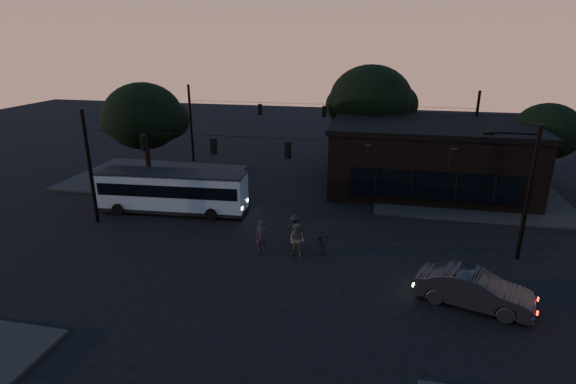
% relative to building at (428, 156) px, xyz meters
% --- Properties ---
extents(ground, '(120.00, 120.00, 0.00)m').
position_rel_building_xyz_m(ground, '(-9.00, -15.97, -2.71)').
color(ground, black).
rests_on(ground, ground).
extents(sidewalk_far_right, '(14.00, 10.00, 0.15)m').
position_rel_building_xyz_m(sidewalk_far_right, '(3.00, -1.97, -2.63)').
color(sidewalk_far_right, black).
rests_on(sidewalk_far_right, ground).
extents(sidewalk_far_left, '(14.00, 10.00, 0.15)m').
position_rel_building_xyz_m(sidewalk_far_left, '(-23.00, -1.97, -2.63)').
color(sidewalk_far_left, black).
rests_on(sidewalk_far_left, ground).
extents(building, '(15.40, 10.41, 5.40)m').
position_rel_building_xyz_m(building, '(0.00, 0.00, 0.00)').
color(building, black).
rests_on(building, ground).
extents(tree_behind, '(7.60, 7.60, 9.43)m').
position_rel_building_xyz_m(tree_behind, '(-5.00, 6.03, 3.48)').
color(tree_behind, black).
rests_on(tree_behind, ground).
extents(tree_right, '(5.20, 5.20, 6.86)m').
position_rel_building_xyz_m(tree_right, '(9.00, 2.03, 1.93)').
color(tree_right, black).
rests_on(tree_right, ground).
extents(tree_left, '(6.40, 6.40, 8.30)m').
position_rel_building_xyz_m(tree_left, '(-23.00, -2.97, 2.86)').
color(tree_left, black).
rests_on(tree_left, ground).
extents(signal_rig_near, '(26.24, 0.30, 7.50)m').
position_rel_building_xyz_m(signal_rig_near, '(-9.00, -11.97, 1.74)').
color(signal_rig_near, black).
rests_on(signal_rig_near, ground).
extents(signal_rig_far, '(26.24, 0.30, 7.50)m').
position_rel_building_xyz_m(signal_rig_far, '(-9.00, 4.03, 1.50)').
color(signal_rig_far, black).
rests_on(signal_rig_far, ground).
extents(bus, '(10.47, 3.06, 2.91)m').
position_rel_building_xyz_m(bus, '(-17.79, -9.22, -1.08)').
color(bus, '#7F97A2').
rests_on(bus, ground).
extents(car, '(5.33, 3.16, 1.66)m').
position_rel_building_xyz_m(car, '(0.75, -17.35, -1.88)').
color(car, black).
rests_on(car, ground).
extents(pedestrian_a, '(0.73, 0.53, 1.88)m').
position_rel_building_xyz_m(pedestrian_a, '(-10.11, -14.05, -1.77)').
color(pedestrian_a, black).
rests_on(pedestrian_a, ground).
extents(pedestrian_b, '(1.12, 0.98, 1.93)m').
position_rel_building_xyz_m(pedestrian_b, '(-8.02, -14.20, -1.74)').
color(pedestrian_b, '#41413B').
rests_on(pedestrian_b, ground).
extents(pedestrian_c, '(0.96, 0.80, 1.54)m').
position_rel_building_xyz_m(pedestrian_c, '(-6.65, -13.69, -1.94)').
color(pedestrian_c, '#262128').
rests_on(pedestrian_c, ground).
extents(pedestrian_d, '(1.15, 0.70, 1.72)m').
position_rel_building_xyz_m(pedestrian_d, '(-8.51, -12.34, -1.85)').
color(pedestrian_d, black).
rests_on(pedestrian_d, ground).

